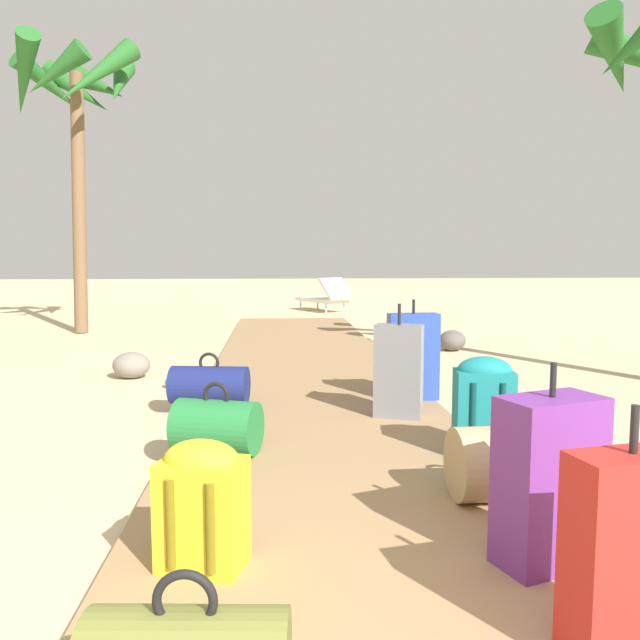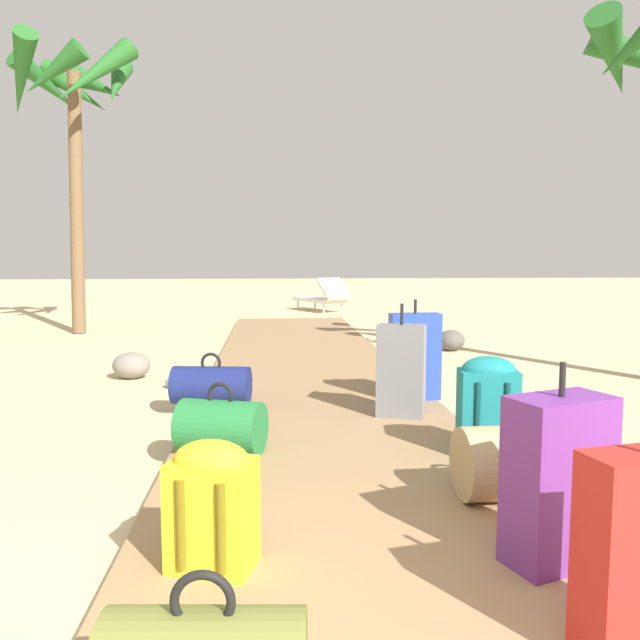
# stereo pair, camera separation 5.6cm
# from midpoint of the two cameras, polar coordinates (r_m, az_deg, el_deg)

# --- Properties ---
(ground_plane) EXTENTS (60.00, 60.00, 0.00)m
(ground_plane) POSITION_cam_midpoint_polar(r_m,az_deg,el_deg) (5.32, -0.28, -7.73)
(ground_plane) COLOR #D1BA8C
(boardwalk) EXTENTS (1.97, 10.93, 0.08)m
(boardwalk) POSITION_cam_midpoint_polar(r_m,az_deg,el_deg) (6.38, -0.94, -5.08)
(boardwalk) COLOR #9E7A51
(boardwalk) RESTS_ON ground
(suitcase_grey) EXTENTS (0.38, 0.29, 0.83)m
(suitcase_grey) POSITION_cam_midpoint_polar(r_m,az_deg,el_deg) (4.56, 7.62, -4.67)
(suitcase_grey) COLOR slate
(suitcase_grey) RESTS_ON boardwalk
(duffel_bag_navy) EXTENTS (0.65, 0.39, 0.42)m
(duffel_bag_navy) POSITION_cam_midpoint_polar(r_m,az_deg,el_deg) (5.01, -9.86, -5.93)
(duffel_bag_navy) COLOR navy
(duffel_bag_navy) RESTS_ON boardwalk
(backpack_teal) EXTENTS (0.36, 0.28, 0.59)m
(backpack_teal) POSITION_cam_midpoint_polar(r_m,az_deg,el_deg) (3.80, 15.29, -7.44)
(backpack_teal) COLOR #197A7F
(backpack_teal) RESTS_ON boardwalk
(duffel_bag_tan) EXTENTS (0.69, 0.37, 0.47)m
(duffel_bag_tan) POSITION_cam_midpoint_polar(r_m,az_deg,el_deg) (3.23, 18.75, -12.34)
(duffel_bag_tan) COLOR tan
(duffel_bag_tan) RESTS_ON boardwalk
(duffel_bag_green) EXTENTS (0.57, 0.45, 0.43)m
(duffel_bag_green) POSITION_cam_midpoint_polar(r_m,az_deg,el_deg) (3.79, -9.10, -9.66)
(duffel_bag_green) COLOR #237538
(duffel_bag_green) RESTS_ON boardwalk
(suitcase_purple) EXTENTS (0.44, 0.34, 0.78)m
(suitcase_purple) POSITION_cam_midpoint_polar(r_m,az_deg,el_deg) (2.58, 21.01, -13.72)
(suitcase_purple) COLOR #6B2D84
(suitcase_purple) RESTS_ON boardwalk
(suitcase_blue) EXTENTS (0.42, 0.18, 0.83)m
(suitcase_blue) POSITION_cam_midpoint_polar(r_m,az_deg,el_deg) (5.14, 8.88, -3.34)
(suitcase_blue) COLOR #2847B7
(suitcase_blue) RESTS_ON boardwalk
(suitcase_red) EXTENTS (0.39, 0.23, 0.75)m
(suitcase_red) POSITION_cam_midpoint_polar(r_m,az_deg,el_deg) (2.13, 27.26, -18.77)
(suitcase_red) COLOR red
(suitcase_red) RESTS_ON boardwalk
(backpack_yellow) EXTENTS (0.36, 0.30, 0.49)m
(backpack_yellow) POSITION_cam_midpoint_polar(r_m,az_deg,el_deg) (2.45, -10.17, -16.13)
(backpack_yellow) COLOR gold
(backpack_yellow) RESTS_ON boardwalk
(palm_tree_far_left) EXTENTS (2.29, 2.18, 4.65)m
(palm_tree_far_left) POSITION_cam_midpoint_polar(r_m,az_deg,el_deg) (11.18, -21.50, 18.51)
(palm_tree_far_left) COLOR brown
(palm_tree_far_left) RESTS_ON ground
(lounge_chair) EXTENTS (1.26, 1.65, 0.78)m
(lounge_chair) POSITION_cam_midpoint_polar(r_m,az_deg,el_deg) (14.08, 0.60, 2.12)
(lounge_chair) COLOR white
(lounge_chair) RESTS_ON ground
(rock_right_far) EXTENTS (0.51, 0.52, 0.27)m
(rock_right_far) POSITION_cam_midpoint_polar(r_m,az_deg,el_deg) (8.43, 12.30, -1.86)
(rock_right_far) COLOR #5B5651
(rock_right_far) RESTS_ON ground
(rock_left_near) EXTENTS (0.20, 0.18, 0.11)m
(rock_left_near) POSITION_cam_midpoint_polar(r_m,az_deg,el_deg) (6.09, -13.09, -5.61)
(rock_left_near) COLOR gray
(rock_left_near) RESTS_ON ground
(rock_left_far) EXTENTS (0.46, 0.43, 0.27)m
(rock_left_far) POSITION_cam_midpoint_polar(r_m,az_deg,el_deg) (6.67, -16.80, -4.01)
(rock_left_far) COLOR gray
(rock_left_far) RESTS_ON ground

